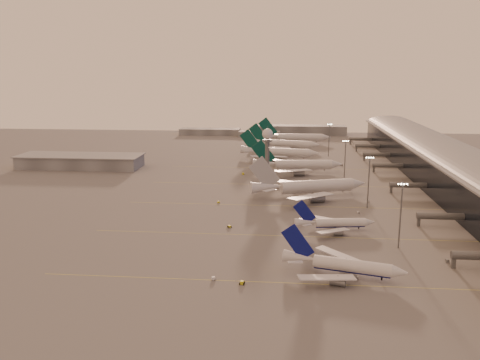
{
  "coord_description": "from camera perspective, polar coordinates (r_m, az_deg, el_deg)",
  "views": [
    {
      "loc": [
        16.39,
        -181.05,
        64.23
      ],
      "look_at": [
        -6.73,
        68.87,
        9.22
      ],
      "focal_mm": 38.0,
      "sensor_mm": 36.0,
      "label": 1
    }
  ],
  "objects": [
    {
      "name": "greentail_d",
      "position": [
        450.06,
        6.2,
        4.61
      ],
      "size": [
        63.52,
        51.21,
        23.06
      ],
      "color": "silver",
      "rests_on": "ground"
    },
    {
      "name": "gsv_tug_far",
      "position": [
        292.26,
        6.78,
        -0.31
      ],
      "size": [
        4.03,
        4.5,
        1.1
      ],
      "color": "silver",
      "rests_on": "ground"
    },
    {
      "name": "greentail_c",
      "position": [
        413.46,
        4.99,
        3.9
      ],
      "size": [
        57.71,
        46.16,
        21.19
      ],
      "color": "silver",
      "rests_on": "ground"
    },
    {
      "name": "narrowbody_near",
      "position": [
        165.52,
        11.5,
        -9.55
      ],
      "size": [
        39.14,
        30.81,
        15.64
      ],
      "color": "silver",
      "rests_on": "ground"
    },
    {
      "name": "radar_tower",
      "position": [
        304.36,
        3.09,
        4.17
      ],
      "size": [
        6.4,
        6.4,
        31.1
      ],
      "color": "#55575C",
      "rests_on": "ground"
    },
    {
      "name": "mast_c",
      "position": [
        297.3,
        11.71,
        2.33
      ],
      "size": [
        3.6,
        0.56,
        25.0
      ],
      "color": "#55575C",
      "rests_on": "ground"
    },
    {
      "name": "gsv_catering_b",
      "position": [
        257.8,
        14.22,
        -1.95
      ],
      "size": [
        5.73,
        3.7,
        4.34
      ],
      "color": "silver",
      "rests_on": "ground"
    },
    {
      "name": "greentail_a",
      "position": [
        323.56,
        6.51,
        1.5
      ],
      "size": [
        57.84,
        46.5,
        21.03
      ],
      "color": "silver",
      "rests_on": "ground"
    },
    {
      "name": "mast_d",
      "position": [
        385.68,
        9.97,
        4.65
      ],
      "size": [
        3.6,
        0.56,
        25.0
      ],
      "color": "#55575C",
      "rests_on": "ground"
    },
    {
      "name": "mast_a",
      "position": [
        192.51,
        17.6,
        -3.44
      ],
      "size": [
        3.6,
        0.56,
        25.0
      ],
      "color": "#55575C",
      "rests_on": "ground"
    },
    {
      "name": "gsv_tug_mid",
      "position": [
        210.74,
        -1.19,
        -5.25
      ],
      "size": [
        3.41,
        3.86,
        0.94
      ],
      "color": "gold",
      "rests_on": "ground"
    },
    {
      "name": "gsv_tug_hangar",
      "position": [
        351.45,
        11.31,
        1.69
      ],
      "size": [
        3.93,
        2.37,
        1.12
      ],
      "color": "slate",
      "rests_on": "ground"
    },
    {
      "name": "ground",
      "position": [
        192.8,
        0.11,
        -7.1
      ],
      "size": [
        700.0,
        700.0,
        0.0
      ],
      "primitive_type": "plane",
      "color": "#545151",
      "rests_on": "ground"
    },
    {
      "name": "terminal",
      "position": [
        309.87,
        22.38,
        1.44
      ],
      "size": [
        57.0,
        362.0,
        23.04
      ],
      "color": "black",
      "rests_on": "ground"
    },
    {
      "name": "greentail_b",
      "position": [
        370.5,
        4.48,
        2.93
      ],
      "size": [
        58.48,
        46.87,
        21.36
      ],
      "color": "silver",
      "rests_on": "ground"
    },
    {
      "name": "taxiway_markings",
      "position": [
        245.97,
        8.28,
        -2.9
      ],
      "size": [
        180.0,
        185.25,
        0.02
      ],
      "color": "gold",
      "rests_on": "ground"
    },
    {
      "name": "narrowbody_mid",
      "position": [
        209.93,
        10.58,
        -4.91
      ],
      "size": [
        33.49,
        26.55,
        13.13
      ],
      "color": "silver",
      "rests_on": "ground"
    },
    {
      "name": "mast_b",
      "position": [
        244.46,
        14.25,
        0.06
      ],
      "size": [
        3.6,
        0.56,
        25.0
      ],
      "color": "#55575C",
      "rests_on": "ground"
    },
    {
      "name": "hangar",
      "position": [
        353.93,
        -17.48,
        2.04
      ],
      "size": [
        82.0,
        27.0,
        8.5
      ],
      "color": "#5C5F63",
      "rests_on": "ground"
    },
    {
      "name": "gsv_truck_b",
      "position": [
        237.47,
        13.22,
        -3.41
      ],
      "size": [
        5.18,
        2.98,
        1.97
      ],
      "color": "silver",
      "rests_on": "ground"
    },
    {
      "name": "distant_horizon",
      "position": [
        509.96,
        3.72,
        5.54
      ],
      "size": [
        165.0,
        37.5,
        9.0
      ],
      "color": "#5C5F63",
      "rests_on": "ground"
    },
    {
      "name": "gsv_tug_near",
      "position": [
        157.66,
        0.23,
        -11.47
      ],
      "size": [
        2.67,
        3.88,
        1.03
      ],
      "color": "gold",
      "rests_on": "ground"
    },
    {
      "name": "gsv_truck_d",
      "position": [
        315.2,
        0.37,
        0.84
      ],
      "size": [
        2.66,
        6.35,
        2.51
      ],
      "color": "gold",
      "rests_on": "ground"
    },
    {
      "name": "gsv_truck_a",
      "position": [
        160.68,
        -2.86,
        -10.79
      ],
      "size": [
        5.67,
        3.46,
        2.16
      ],
      "color": "silver",
      "rests_on": "ground"
    },
    {
      "name": "widebody_white",
      "position": [
        263.02,
        7.8,
        -1.03
      ],
      "size": [
        60.8,
        47.93,
        22.2
      ],
      "color": "silver",
      "rests_on": "ground"
    },
    {
      "name": "gsv_truck_c",
      "position": [
        249.08,
        -2.36,
        -2.36
      ],
      "size": [
        4.76,
        4.22,
        1.9
      ],
      "color": "gold",
      "rests_on": "ground"
    },
    {
      "name": "gsv_catering_a",
      "position": [
        187.63,
        22.33,
        -7.95
      ],
      "size": [
        5.44,
        3.44,
        4.13
      ],
      "color": "slate",
      "rests_on": "ground"
    }
  ]
}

